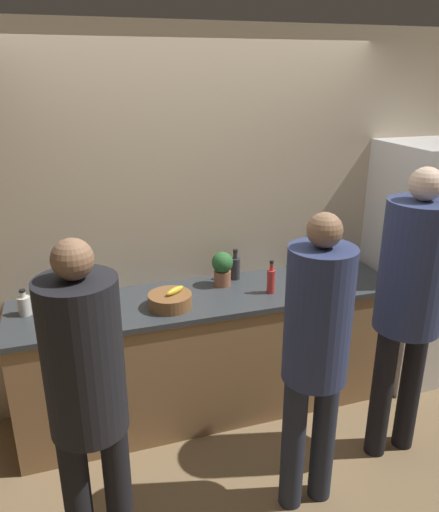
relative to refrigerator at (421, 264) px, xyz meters
name	(u,v)px	position (x,y,z in m)	size (l,w,h in m)	color
ground_plane	(226,437)	(-1.69, -0.34, -0.92)	(14.00, 14.00, 0.00)	#8C704C
wall_back	(196,223)	(-1.69, 0.35, 0.38)	(5.20, 0.06, 2.60)	#C6B293
counter	(210,351)	(-1.69, 0.03, -0.47)	(2.62, 0.67, 0.90)	#9E754C
refrigerator	(421,264)	(0.00, 0.00, 0.00)	(0.67, 0.69, 1.84)	white
person_left	(87,390)	(-2.55, -0.99, 0.09)	(0.34, 0.34, 1.70)	black
person_center	(316,345)	(-1.42, -0.95, 0.09)	(0.33, 0.33, 1.70)	#232838
person_right	(411,291)	(-0.71, -0.75, 0.20)	(0.38, 0.38, 1.84)	black
fruit_bowl	(170,300)	(-1.98, -0.08, 0.02)	(0.28, 0.28, 0.13)	brown
utensil_crock	(87,291)	(-2.47, 0.16, 0.05)	(0.10, 0.10, 0.26)	silver
bottle_clear	(24,305)	(-2.86, 0.09, 0.04)	(0.08, 0.08, 0.17)	silver
bottle_red	(271,280)	(-1.29, -0.08, 0.07)	(0.05, 0.05, 0.23)	red
bottle_dark	(235,267)	(-1.43, 0.22, 0.07)	(0.07, 0.07, 0.22)	#333338
cup_blue	(55,306)	(-2.68, 0.05, 0.02)	(0.09, 0.09, 0.09)	#335184
cup_black	(301,269)	(-0.95, 0.15, 0.02)	(0.09, 0.09, 0.08)	#28282D
potted_plant	(222,267)	(-1.56, 0.15, 0.11)	(0.15, 0.15, 0.24)	#9E6042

